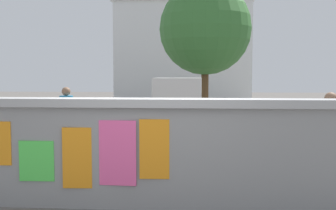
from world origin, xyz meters
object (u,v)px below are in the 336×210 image
(motorcycle, at_px, (82,151))
(tree_roadside, at_px, (205,29))
(person_walking, at_px, (66,112))
(person_bystander, at_px, (330,127))
(auto_rickshaw_truck, at_px, (216,115))
(bicycle_near, at_px, (204,167))

(motorcycle, height_order, tree_roadside, tree_roadside)
(person_walking, distance_m, person_bystander, 6.29)
(motorcycle, distance_m, person_bystander, 4.66)
(auto_rickshaw_truck, relative_size, tree_roadside, 0.65)
(bicycle_near, bearing_deg, person_bystander, 16.32)
(bicycle_near, distance_m, person_walking, 4.76)
(motorcycle, xyz_separation_m, person_walking, (-1.12, 2.49, 0.52))
(auto_rickshaw_truck, distance_m, bicycle_near, 3.69)
(auto_rickshaw_truck, height_order, person_walking, auto_rickshaw_truck)
(person_walking, relative_size, person_bystander, 1.00)
(person_walking, bearing_deg, auto_rickshaw_truck, 6.37)
(motorcycle, bearing_deg, person_bystander, -0.54)
(person_walking, bearing_deg, person_bystander, -23.77)
(person_walking, bearing_deg, bicycle_near, -42.79)
(bicycle_near, height_order, person_walking, person_walking)
(motorcycle, bearing_deg, bicycle_near, -16.98)
(person_bystander, relative_size, tree_roadside, 0.29)
(auto_rickshaw_truck, bearing_deg, tree_roadside, 92.12)
(motorcycle, xyz_separation_m, person_bystander, (4.63, -0.04, 0.52))
(person_bystander, bearing_deg, motorcycle, 179.46)
(auto_rickshaw_truck, height_order, tree_roadside, tree_roadside)
(bicycle_near, bearing_deg, auto_rickshaw_truck, 84.22)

